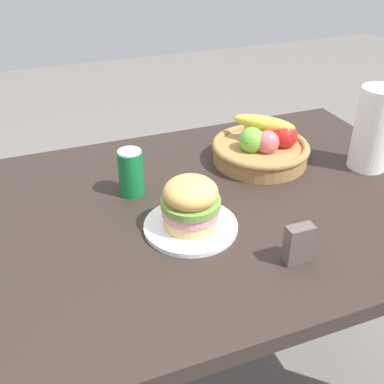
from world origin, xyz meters
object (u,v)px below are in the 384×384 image
Objects in this scene: paper_towel_roll at (374,129)px; napkin_holder at (299,244)px; plate at (191,226)px; fruit_basket at (261,147)px; soda_can at (131,172)px; sandwich at (191,203)px.

paper_towel_roll is 0.52m from napkin_holder.
fruit_basket reaches higher than plate.
paper_towel_roll is at bearing -8.63° from soda_can.
fruit_basket is at bearing 37.55° from plate.
paper_towel_roll is (0.59, 0.10, 0.11)m from plate.
fruit_basket is at bearing 72.05° from napkin_holder.
plate is at bearing 132.49° from napkin_holder.
plate is at bearing 0.00° from sandwich.
plate is 2.50× the size of napkin_holder.
paper_towel_roll is (0.59, 0.10, 0.05)m from sandwich.
soda_can is at bearing 123.93° from napkin_holder.
soda_can is 0.69m from paper_towel_roll.
napkin_holder is at bearing -108.51° from fruit_basket.
soda_can is (-0.09, 0.20, -0.01)m from sandwich.
plate is at bearing -142.45° from fruit_basket.
napkin_holder is at bearing -56.62° from soda_can.
soda_can is 0.43× the size of fruit_basket.
sandwich is 0.26m from napkin_holder.
sandwich is 0.48× the size of fruit_basket.
paper_towel_roll is 2.67× the size of napkin_holder.
plate is at bearing -66.50° from soda_can.
paper_towel_roll reaches higher than napkin_holder.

